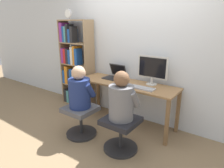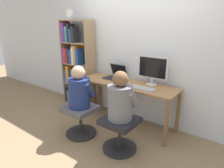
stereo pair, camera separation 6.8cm
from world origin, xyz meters
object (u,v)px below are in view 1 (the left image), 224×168
object	(u,v)px
bookshelf	(74,68)
office_chair_right	(81,118)
desk_clock	(68,14)
person_at_monitor	(121,99)
person_at_laptop	(80,90)
desktop_monitor	(152,69)
laptop	(115,75)
keyboard	(142,88)
office_chair_left	(121,131)

from	to	relation	value
bookshelf	office_chair_right	bearing A→B (deg)	-40.58
desk_clock	person_at_monitor	bearing A→B (deg)	-23.10
person_at_laptop	bookshelf	distance (m)	1.31
desktop_monitor	laptop	bearing A→B (deg)	-177.93
desktop_monitor	bookshelf	xyz separation A→B (m)	(-1.76, -0.05, -0.19)
office_chair_right	desk_clock	xyz separation A→B (m)	(-1.02, 0.79, 1.61)
person_at_monitor	laptop	bearing A→B (deg)	129.84
keyboard	office_chair_right	world-z (taller)	keyboard
desktop_monitor	person_at_laptop	size ratio (longest dim) A/B	0.78
bookshelf	desk_clock	size ratio (longest dim) A/B	8.93
person_at_monitor	bookshelf	bearing A→B (deg)	154.98
bookshelf	person_at_laptop	bearing A→B (deg)	-40.44
office_chair_right	person_at_monitor	distance (m)	0.87
keyboard	bookshelf	distance (m)	1.75
bookshelf	laptop	bearing A→B (deg)	1.30
office_chair_left	office_chair_right	world-z (taller)	same
desktop_monitor	person_at_laptop	bearing A→B (deg)	-130.28
desktop_monitor	keyboard	world-z (taller)	desktop_monitor
laptop	office_chair_right	world-z (taller)	laptop
laptop	desk_clock	bearing A→B (deg)	-175.55
desktop_monitor	office_chair_right	distance (m)	1.39
office_chair_right	person_at_monitor	bearing A→B (deg)	3.74
laptop	office_chair_left	size ratio (longest dim) A/B	0.71
laptop	office_chair_left	distance (m)	1.20
laptop	office_chair_right	distance (m)	1.02
desktop_monitor	person_at_monitor	xyz separation A→B (m)	(-0.03, -0.85, -0.25)
bookshelf	desk_clock	xyz separation A→B (m)	(-0.02, -0.06, 1.07)
desktop_monitor	laptop	world-z (taller)	desktop_monitor
laptop	office_chair_right	xyz separation A→B (m)	(-0.04, -0.88, -0.52)
person_at_monitor	desk_clock	bearing A→B (deg)	156.90
desktop_monitor	person_at_laptop	world-z (taller)	desktop_monitor
keyboard	person_at_monitor	world-z (taller)	person_at_monitor
desktop_monitor	person_at_laptop	distance (m)	1.20
office_chair_right	desk_clock	world-z (taller)	desk_clock
office_chair_left	desk_clock	xyz separation A→B (m)	(-1.75, 0.75, 1.61)
laptop	office_chair_right	size ratio (longest dim) A/B	0.71
laptop	person_at_monitor	bearing A→B (deg)	-50.16
keyboard	person_at_monitor	bearing A→B (deg)	-91.28
person_at_monitor	person_at_laptop	bearing A→B (deg)	-176.60
person_at_laptop	person_at_monitor	bearing A→B (deg)	3.40
office_chair_right	person_at_laptop	distance (m)	0.47
desk_clock	office_chair_left	bearing A→B (deg)	-23.23
laptop	keyboard	size ratio (longest dim) A/B	0.90
desktop_monitor	person_at_monitor	world-z (taller)	desktop_monitor
laptop	office_chair_left	bearing A→B (deg)	-50.32
desktop_monitor	desk_clock	bearing A→B (deg)	-176.52
desktop_monitor	desk_clock	size ratio (longest dim) A/B	2.53
office_chair_left	bookshelf	size ratio (longest dim) A/B	0.27
desktop_monitor	desk_clock	world-z (taller)	desk_clock
person_at_laptop	desk_clock	bearing A→B (deg)	142.26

